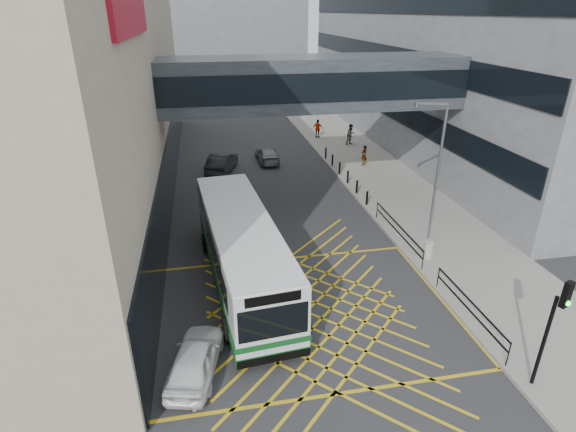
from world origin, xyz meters
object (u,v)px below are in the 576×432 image
pedestrian_a (364,155)px  car_silver (267,154)px  car_white (195,358)px  traffic_light (555,320)px  pedestrian_b (351,135)px  pedestrian_c (318,129)px  litter_bin (428,250)px  street_lamp (435,165)px  bus (241,248)px  car_dark (222,162)px

pedestrian_a → car_silver: bearing=-50.4°
car_white → car_silver: 23.84m
car_silver → traffic_light: (5.19, -25.95, 2.20)m
pedestrian_b → pedestrian_c: (-2.36, 2.96, -0.06)m
litter_bin → pedestrian_a: bearing=83.1°
street_lamp → pedestrian_c: 21.77m
car_silver → traffic_light: traffic_light is taller
pedestrian_b → car_silver: bearing=175.5°
litter_bin → pedestrian_c: size_ratio=0.46×
bus → litter_bin: bus is taller
bus → car_silver: size_ratio=2.98×
car_silver → litter_bin: 18.28m
car_silver → pedestrian_b: pedestrian_b is taller
car_silver → car_dark: bearing=23.7°
traffic_light → pedestrian_a: size_ratio=2.53×
car_white → bus: bearing=-97.7°
litter_bin → pedestrian_b: (2.60, 20.52, 0.53)m
car_white → pedestrian_c: pedestrian_c is taller
bus → traffic_light: size_ratio=2.89×
litter_bin → car_dark: bearing=121.1°
car_silver → street_lamp: bearing=110.9°
car_dark → litter_bin: (9.40, -15.58, -0.17)m
car_white → car_dark: car_dark is taller
bus → car_silver: bus is taller
car_dark → traffic_light: 25.84m
street_lamp → car_white: bearing=-128.8°
bus → car_silver: (3.72, 17.62, -1.13)m
car_white → pedestrian_b: 29.77m
bus → traffic_light: (8.91, -8.32, 1.07)m
bus → car_dark: (-0.08, 15.81, -1.01)m
traffic_light → street_lamp: 10.70m
traffic_light → pedestrian_c: bearing=68.0°
street_lamp → pedestrian_a: 13.07m
car_dark → street_lamp: size_ratio=0.65×
traffic_light → litter_bin: (0.41, 8.55, -2.25)m
litter_bin → pedestrian_b: bearing=82.8°
car_silver → pedestrian_b: (8.21, 3.12, 0.48)m
car_white → litter_bin: (11.46, 5.71, -0.07)m
pedestrian_a → bus: bearing=23.7°
traffic_light → street_lamp: street_lamp is taller
bus → pedestrian_a: 18.51m
pedestrian_a → pedestrian_c: pedestrian_c is taller
litter_bin → pedestrian_b: 20.69m
car_dark → pedestrian_b: 12.98m
pedestrian_a → pedestrian_b: pedestrian_b is taller
traffic_light → litter_bin: traffic_light is taller
bus → litter_bin: 9.40m
street_lamp → litter_bin: street_lamp is taller
bus → car_white: 5.99m
pedestrian_a → pedestrian_c: 9.04m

